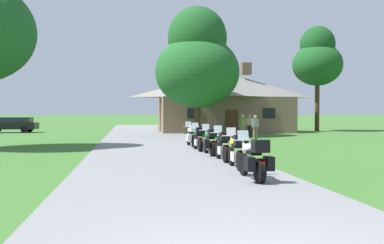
{
  "coord_description": "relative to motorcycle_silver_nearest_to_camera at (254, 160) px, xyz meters",
  "views": [
    {
      "loc": [
        -1.45,
        -5.04,
        1.9
      ],
      "look_at": [
        1.94,
        19.02,
        1.34
      ],
      "focal_mm": 41.82,
      "sensor_mm": 36.0,
      "label": 1
    }
  ],
  "objects": [
    {
      "name": "ground_plane",
      "position": [
        -1.85,
        13.49,
        -0.61
      ],
      "size": [
        500.0,
        500.0,
        0.0
      ],
      "primitive_type": "plane",
      "color": "#386628"
    },
    {
      "name": "asphalt_driveway",
      "position": [
        -1.85,
        11.49,
        -0.58
      ],
      "size": [
        6.4,
        80.0,
        0.06
      ],
      "primitive_type": "cube",
      "color": "slate",
      "rests_on": "ground"
    },
    {
      "name": "motorcycle_silver_nearest_to_camera",
      "position": [
        0.0,
        0.0,
        0.0
      ],
      "size": [
        0.74,
        2.08,
        1.3
      ],
      "rotation": [
        0.0,
        0.0,
        0.03
      ],
      "color": "black",
      "rests_on": "asphalt_driveway"
    },
    {
      "name": "motorcycle_yellow_second_in_row",
      "position": [
        0.13,
        2.47,
        0.01
      ],
      "size": [
        0.66,
        2.08,
        1.3
      ],
      "rotation": [
        0.0,
        0.0,
        -0.03
      ],
      "color": "black",
      "rests_on": "asphalt_driveway"
    },
    {
      "name": "motorcycle_black_third_in_row",
      "position": [
        0.16,
        4.77,
        0.01
      ],
      "size": [
        0.66,
        2.08,
        1.3
      ],
      "rotation": [
        0.0,
        0.0,
        0.0
      ],
      "color": "black",
      "rests_on": "asphalt_driveway"
    },
    {
      "name": "motorcycle_green_fourth_in_row",
      "position": [
        0.12,
        7.03,
        0.0
      ],
      "size": [
        0.74,
        2.08,
        1.3
      ],
      "rotation": [
        0.0,
        0.0,
        0.03
      ],
      "color": "black",
      "rests_on": "asphalt_driveway"
    },
    {
      "name": "motorcycle_green_fifth_in_row",
      "position": [
        -0.06,
        9.33,
        0.01
      ],
      "size": [
        0.66,
        2.08,
        1.3
      ],
      "rotation": [
        0.0,
        0.0,
        0.02
      ],
      "color": "black",
      "rests_on": "asphalt_driveway"
    },
    {
      "name": "motorcycle_silver_farthest_in_row",
      "position": [
        -0.0,
        11.78,
        0.0
      ],
      "size": [
        0.8,
        2.08,
        1.3
      ],
      "rotation": [
        0.0,
        0.0,
        0.07
      ],
      "color": "black",
      "rests_on": "asphalt_driveway"
    },
    {
      "name": "stone_lodge",
      "position": [
        5.49,
        29.49,
        2.28
      ],
      "size": [
        12.58,
        7.15,
        6.51
      ],
      "color": "brown",
      "rests_on": "ground"
    },
    {
      "name": "bystander_olive_shirt_near_lodge",
      "position": [
        4.84,
        19.87,
        0.34
      ],
      "size": [
        0.54,
        0.28,
        1.69
      ],
      "rotation": [
        0.0,
        0.0,
        3.31
      ],
      "color": "#75664C",
      "rests_on": "ground"
    },
    {
      "name": "bystander_tan_shirt_beside_signpost",
      "position": [
        5.81,
        21.54,
        0.34
      ],
      "size": [
        0.43,
        0.4,
        1.69
      ],
      "rotation": [
        0.0,
        0.0,
        5.55
      ],
      "color": "black",
      "rests_on": "ground"
    },
    {
      "name": "bystander_gray_shirt_by_tree",
      "position": [
        5.21,
        17.9,
        0.34
      ],
      "size": [
        0.53,
        0.3,
        1.69
      ],
      "rotation": [
        0.0,
        0.0,
        0.26
      ],
      "color": "#75664C",
      "rests_on": "ground"
    },
    {
      "name": "tree_right_of_lodge",
      "position": [
        14.94,
        30.03,
        6.46
      ],
      "size": [
        4.85,
        4.85,
        10.27
      ],
      "color": "#422D19",
      "rests_on": "ground"
    },
    {
      "name": "tree_by_lodge_front",
      "position": [
        1.93,
        22.62,
        5.14
      ],
      "size": [
        6.52,
        6.52,
        10.02
      ],
      "color": "#422D19",
      "rests_on": "ground"
    },
    {
      "name": "parked_black_suv_far_left",
      "position": [
        -13.9,
        30.98,
        0.17
      ],
      "size": [
        4.68,
        2.08,
        1.4
      ],
      "rotation": [
        0.0,
        0.0,
        1.52
      ],
      "color": "black",
      "rests_on": "ground"
    }
  ]
}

